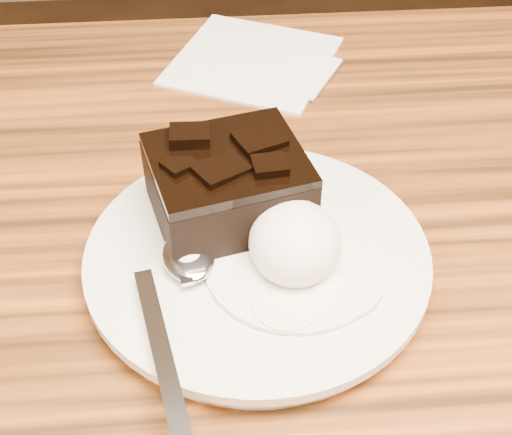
{
  "coord_description": "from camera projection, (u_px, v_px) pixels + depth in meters",
  "views": [
    {
      "loc": [
        -0.06,
        -0.3,
        1.12
      ],
      "look_at": [
        -0.03,
        0.05,
        0.79
      ],
      "focal_mm": 51.88,
      "sensor_mm": 36.0,
      "label": 1
    }
  ],
  "objects": [
    {
      "name": "plate",
      "position": [
        257.0,
        261.0,
        0.49
      ],
      "size": [
        0.23,
        0.23,
        0.02
      ],
      "primitive_type": "cylinder",
      "color": "silver",
      "rests_on": "dining_table"
    },
    {
      "name": "brownie",
      "position": [
        228.0,
        190.0,
        0.5
      ],
      "size": [
        0.12,
        0.11,
        0.05
      ],
      "primitive_type": "cube",
      "rotation": [
        0.0,
        0.0,
        0.24
      ],
      "color": "black",
      "rests_on": "plate"
    },
    {
      "name": "ice_cream_scoop",
      "position": [
        295.0,
        243.0,
        0.46
      ],
      "size": [
        0.06,
        0.06,
        0.05
      ],
      "primitive_type": "ellipsoid",
      "color": "white",
      "rests_on": "plate"
    },
    {
      "name": "melt_puddle",
      "position": [
        294.0,
        264.0,
        0.48
      ],
      "size": [
        0.12,
        0.12,
        0.0
      ],
      "primitive_type": "cylinder",
      "color": "silver",
      "rests_on": "plate"
    },
    {
      "name": "spoon",
      "position": [
        188.0,
        258.0,
        0.47
      ],
      "size": [
        0.07,
        0.19,
        0.01
      ],
      "primitive_type": null,
      "rotation": [
        0.0,
        0.0,
        0.2
      ],
      "color": "silver",
      "rests_on": "plate"
    },
    {
      "name": "napkin",
      "position": [
        252.0,
        59.0,
        0.7
      ],
      "size": [
        0.19,
        0.19,
        0.01
      ],
      "primitive_type": "cube",
      "rotation": [
        0.0,
        0.0,
        -0.43
      ],
      "color": "white",
      "rests_on": "dining_table"
    },
    {
      "name": "crumb_a",
      "position": [
        212.0,
        236.0,
        0.49
      ],
      "size": [
        0.01,
        0.01,
        0.0
      ],
      "primitive_type": "cube",
      "rotation": [
        0.0,
        0.0,
        0.22
      ],
      "color": "black",
      "rests_on": "plate"
    },
    {
      "name": "crumb_b",
      "position": [
        287.0,
        234.0,
        0.5
      ],
      "size": [
        0.01,
        0.01,
        0.0
      ],
      "primitive_type": "cube",
      "rotation": [
        0.0,
        0.0,
        0.73
      ],
      "color": "black",
      "rests_on": "plate"
    }
  ]
}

